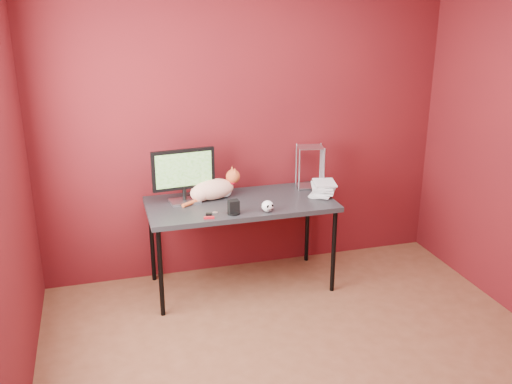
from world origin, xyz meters
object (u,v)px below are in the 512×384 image
object	(u,v)px
cat	(213,189)
skull_mug	(268,206)
desk	(241,208)
monitor	(184,173)
book_stack	(314,125)
speaker	(234,208)

from	to	relation	value
cat	skull_mug	distance (m)	0.53
cat	skull_mug	bearing A→B (deg)	-58.80
desk	monitor	distance (m)	0.54
monitor	skull_mug	bearing A→B (deg)	-39.64
book_stack	desk	bearing A→B (deg)	-176.89
book_stack	speaker	bearing A→B (deg)	-159.39
desk	book_stack	distance (m)	0.90
cat	book_stack	distance (m)	0.97
desk	skull_mug	size ratio (longest dim) A/B	15.82
desk	skull_mug	bearing A→B (deg)	-62.15
cat	skull_mug	world-z (taller)	cat
desk	monitor	world-z (taller)	monitor
monitor	speaker	bearing A→B (deg)	-54.76
skull_mug	speaker	bearing A→B (deg)	161.30
desk	monitor	bearing A→B (deg)	165.03
monitor	speaker	xyz separation A→B (m)	(0.32, -0.36, -0.19)
cat	speaker	distance (m)	0.39
skull_mug	speaker	world-z (taller)	speaker
speaker	desk	bearing A→B (deg)	61.18
desk	cat	bearing A→B (deg)	146.64
speaker	book_stack	distance (m)	0.96
book_stack	skull_mug	bearing A→B (deg)	-147.79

